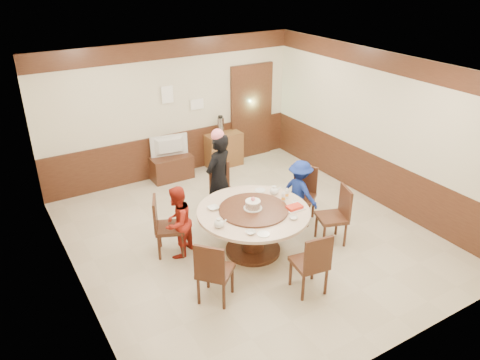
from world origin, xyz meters
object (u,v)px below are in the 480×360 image
person_blue (300,192)px  television (170,147)px  birthday_cake (253,204)px  banquet_table (253,222)px  shrimp_platter (294,208)px  thermos (221,126)px  person_standing (219,179)px  side_cabinet (224,150)px  person_red (177,222)px  tv_stand (171,168)px

person_blue → television: size_ratio=1.47×
birthday_cake → television: birthday_cake is taller
banquet_table → birthday_cake: 0.31m
shrimp_platter → thermos: bearing=79.7°
person_standing → side_cabinet: person_standing is taller
banquet_table → person_red: (-1.04, 0.54, 0.05)m
side_cabinet → thermos: 0.57m
banquet_table → person_red: size_ratio=1.49×
person_red → tv_stand: (1.02, 2.62, -0.34)m
person_red → person_blue: (2.26, -0.13, -0.01)m
person_standing → shrimp_platter: bearing=86.7°
tv_stand → television: television is taller
birthday_cake → person_red: bearing=153.1°
television → side_cabinet: (1.28, 0.03, -0.35)m
person_standing → side_cabinet: 2.43m
banquet_table → thermos: 3.42m
shrimp_platter → thermos: 3.55m
television → birthday_cake: bearing=98.9°
side_cabinet → person_red: bearing=-131.0°
person_red → person_blue: bearing=140.0°
shrimp_platter → tv_stand: bearing=99.4°
side_cabinet → television: bearing=-178.7°
person_blue → tv_stand: size_ratio=1.34×
tv_stand → side_cabinet: side_cabinet is taller
birthday_cake → side_cabinet: birthday_cake is taller
person_red → thermos: person_red is taller
person_blue → thermos: (-0.03, 2.78, 0.37)m
side_cabinet → thermos: thermos is taller
person_blue → banquet_table: bearing=96.7°
side_cabinet → thermos: size_ratio=2.11×
side_cabinet → person_standing: bearing=-121.3°
tv_stand → side_cabinet: bearing=1.3°
television → side_cabinet: 1.32m
person_red → birthday_cake: person_red is taller
birthday_cake → thermos: size_ratio=0.76×
person_standing → person_blue: (1.20, -0.74, -0.24)m
tv_stand → television: bearing=0.0°
banquet_table → birthday_cake: bearing=113.1°
person_blue → birthday_cake: (-1.22, -0.39, 0.28)m
banquet_table → person_standing: bearing=89.1°
person_standing → thermos: bearing=-143.5°
banquet_table → shrimp_platter: 0.68m
banquet_table → person_standing: person_standing is taller
shrimp_platter → tv_stand: (-0.57, 3.46, -0.53)m
person_standing → banquet_table: bearing=65.4°
person_red → person_blue: 2.26m
person_red → person_blue: size_ratio=1.02×
shrimp_platter → thermos: (0.64, 3.49, 0.16)m
banquet_table → thermos: bearing=69.5°
person_red → tv_stand: bearing=-147.9°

